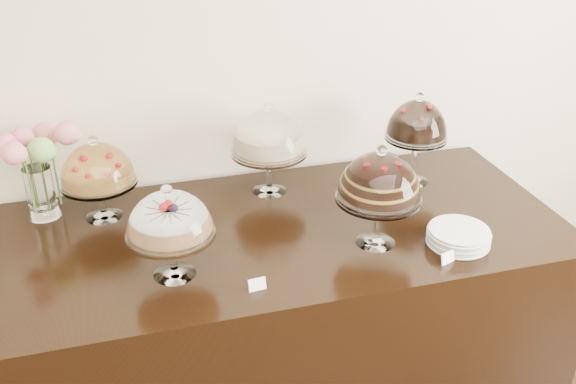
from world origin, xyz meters
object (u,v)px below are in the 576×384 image
object	(u,v)px
cake_stand_dark_choco	(417,124)
cake_stand_fruit_tart	(97,168)
cake_stand_sugar_sponge	(169,219)
flower_vase	(37,159)
plate_stack	(458,237)
display_counter	(285,317)
cake_stand_cheesecake	(269,136)
cake_stand_choco_layer	(380,180)

from	to	relation	value
cake_stand_dark_choco	cake_stand_fruit_tart	size ratio (longest dim) A/B	1.17
cake_stand_sugar_sponge	flower_vase	distance (m)	0.71
cake_stand_sugar_sponge	flower_vase	xyz separation A→B (m)	(-0.45, 0.55, 0.03)
plate_stack	cake_stand_sugar_sponge	bearing A→B (deg)	175.00
flower_vase	cake_stand_sugar_sponge	bearing A→B (deg)	-50.99
cake_stand_fruit_tart	plate_stack	size ratio (longest dim) A/B	1.54
flower_vase	plate_stack	xyz separation A→B (m)	(1.50, -0.65, -0.22)
cake_stand_dark_choco	cake_stand_fruit_tart	bearing A→B (deg)	178.09
display_counter	plate_stack	xyz separation A→B (m)	(0.59, -0.29, 0.48)
cake_stand_cheesecake	cake_stand_fruit_tart	size ratio (longest dim) A/B	1.15
cake_stand_cheesecake	flower_vase	world-z (taller)	cake_stand_cheesecake
cake_stand_choco_layer	cake_stand_fruit_tart	size ratio (longest dim) A/B	1.13
cake_stand_cheesecake	plate_stack	size ratio (longest dim) A/B	1.77
cake_stand_dark_choco	plate_stack	distance (m)	0.58
cake_stand_dark_choco	cake_stand_fruit_tart	world-z (taller)	cake_stand_dark_choco
cake_stand_choco_layer	plate_stack	world-z (taller)	cake_stand_choco_layer
display_counter	cake_stand_dark_choco	xyz separation A→B (m)	(0.65, 0.23, 0.72)
cake_stand_sugar_sponge	cake_stand_choco_layer	world-z (taller)	cake_stand_choco_layer
cake_stand_choco_layer	cake_stand_fruit_tart	world-z (taller)	cake_stand_choco_layer
cake_stand_fruit_tart	flower_vase	size ratio (longest dim) A/B	0.91
cake_stand_cheesecake	plate_stack	distance (m)	0.87
cake_stand_cheesecake	flower_vase	xyz separation A→B (m)	(-0.92, 0.04, -0.01)
cake_stand_choco_layer	display_counter	bearing A→B (deg)	146.26
cake_stand_choco_layer	cake_stand_dark_choco	bearing A→B (deg)	50.67
cake_stand_choco_layer	cake_stand_cheesecake	bearing A→B (deg)	118.93
display_counter	plate_stack	world-z (taller)	plate_stack
cake_stand_fruit_tart	flower_vase	world-z (taller)	flower_vase
cake_stand_choco_layer	flower_vase	bearing A→B (deg)	155.38
cake_stand_dark_choco	flower_vase	distance (m)	1.56
cake_stand_dark_choco	flower_vase	bearing A→B (deg)	175.65
cake_stand_dark_choco	cake_stand_fruit_tart	xyz separation A→B (m)	(-1.34, 0.04, -0.06)
cake_stand_dark_choco	cake_stand_cheesecake	bearing A→B (deg)	173.01
cake_stand_choco_layer	plate_stack	distance (m)	0.39
cake_stand_sugar_sponge	cake_stand_fruit_tart	bearing A→B (deg)	115.32
flower_vase	plate_stack	size ratio (longest dim) A/B	1.70
cake_stand_sugar_sponge	cake_stand_choco_layer	size ratio (longest dim) A/B	0.88
cake_stand_fruit_tart	plate_stack	bearing A→B (deg)	-24.16
cake_stand_choco_layer	cake_stand_dark_choco	xyz separation A→B (m)	(0.35, 0.43, 0.01)
display_counter	cake_stand_choco_layer	bearing A→B (deg)	-33.74
display_counter	cake_stand_fruit_tart	xyz separation A→B (m)	(-0.68, 0.28, 0.67)
cake_stand_cheesecake	flower_vase	bearing A→B (deg)	177.50
cake_stand_cheesecake	cake_stand_dark_choco	xyz separation A→B (m)	(0.64, -0.08, 0.02)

